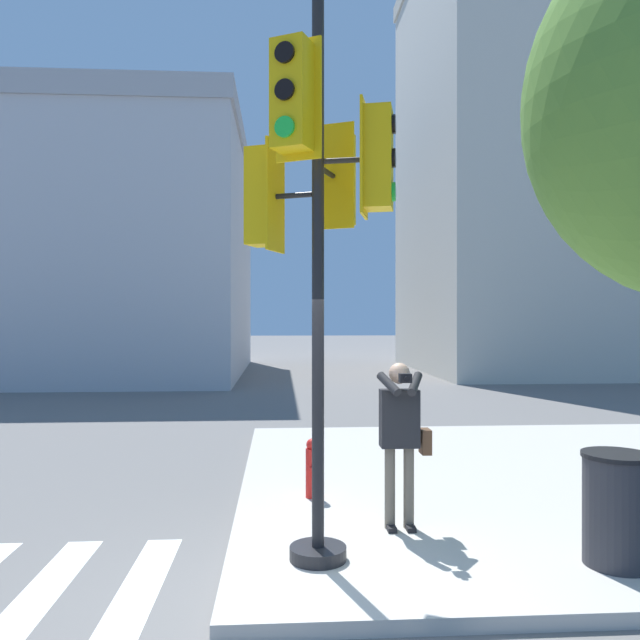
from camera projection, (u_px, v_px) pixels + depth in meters
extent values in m
plane|color=slate|center=(280.00, 609.00, 4.97)|extent=(160.00, 160.00, 0.00)
cube|color=#BCB7AD|center=(531.00, 480.00, 8.69)|extent=(8.00, 8.00, 0.13)
cube|color=silver|center=(137.00, 595.00, 5.23)|extent=(0.35, 2.60, 0.01)
cube|color=silver|center=(38.00, 597.00, 5.18)|extent=(0.35, 2.60, 0.01)
cylinder|color=black|center=(318.00, 553.00, 5.66)|extent=(0.52, 0.52, 0.12)
cylinder|color=black|center=(318.00, 263.00, 5.65)|extent=(0.11, 0.11, 5.16)
cylinder|color=black|center=(327.00, 172.00, 5.88)|extent=(0.20, 0.36, 0.05)
cube|color=#E5B70C|center=(338.00, 179.00, 6.17)|extent=(0.37, 0.34, 0.90)
cube|color=#E5B70C|center=(334.00, 176.00, 6.04)|extent=(0.39, 0.19, 1.02)
cylinder|color=black|center=(342.00, 152.00, 6.29)|extent=(0.17, 0.10, 0.17)
cylinder|color=black|center=(342.00, 182.00, 6.29)|extent=(0.17, 0.10, 0.17)
cylinder|color=green|center=(342.00, 212.00, 6.29)|extent=(0.17, 0.10, 0.17)
cylinder|color=black|center=(307.00, 107.00, 5.42)|extent=(0.21, 0.36, 0.05)
cube|color=#E5B70C|center=(292.00, 95.00, 5.14)|extent=(0.38, 0.35, 0.90)
cube|color=#E5B70C|center=(299.00, 100.00, 5.26)|extent=(0.39, 0.21, 1.02)
cylinder|color=black|center=(285.00, 52.00, 5.02)|extent=(0.17, 0.10, 0.17)
cylinder|color=black|center=(285.00, 90.00, 5.02)|extent=(0.17, 0.10, 0.17)
cylinder|color=green|center=(285.00, 127.00, 5.02)|extent=(0.17, 0.10, 0.17)
cylinder|color=black|center=(293.00, 196.00, 5.73)|extent=(0.37, 0.19, 0.05)
cube|color=#E5B70C|center=(262.00, 198.00, 5.82)|extent=(0.33, 0.37, 0.90)
cube|color=#E5B70C|center=(275.00, 197.00, 5.78)|extent=(0.18, 0.40, 1.02)
cylinder|color=black|center=(249.00, 167.00, 5.86)|extent=(0.09, 0.17, 0.17)
cylinder|color=black|center=(249.00, 198.00, 5.87)|extent=(0.09, 0.17, 0.17)
cylinder|color=green|center=(249.00, 230.00, 5.87)|extent=(0.09, 0.17, 0.17)
cylinder|color=black|center=(345.00, 160.00, 5.60)|extent=(0.38, 0.14, 0.05)
cube|color=#E5B70C|center=(379.00, 159.00, 5.55)|extent=(0.31, 0.35, 0.90)
cube|color=#E5B70C|center=(364.00, 159.00, 5.57)|extent=(0.13, 0.41, 1.02)
cylinder|color=black|center=(394.00, 124.00, 5.52)|extent=(0.07, 0.17, 0.17)
cylinder|color=black|center=(394.00, 158.00, 5.52)|extent=(0.07, 0.17, 0.17)
cylinder|color=green|center=(394.00, 192.00, 5.52)|extent=(0.07, 0.17, 0.17)
cube|color=black|center=(391.00, 527.00, 6.45)|extent=(0.09, 0.24, 0.05)
cube|color=black|center=(410.00, 527.00, 6.47)|extent=(0.09, 0.24, 0.05)
cylinder|color=#6B6051|center=(390.00, 487.00, 6.51)|extent=(0.11, 0.11, 0.85)
cylinder|color=#6B6051|center=(409.00, 487.00, 6.53)|extent=(0.11, 0.11, 0.85)
cube|color=#232326|center=(399.00, 418.00, 6.52)|extent=(0.40, 0.22, 0.60)
sphere|color=tan|center=(400.00, 373.00, 6.52)|extent=(0.22, 0.22, 0.22)
cube|color=black|center=(405.00, 378.00, 6.21)|extent=(0.12, 0.10, 0.09)
cylinder|color=black|center=(407.00, 379.00, 6.14)|extent=(0.06, 0.08, 0.06)
cylinder|color=#232326|center=(389.00, 384.00, 6.37)|extent=(0.23, 0.35, 0.23)
cylinder|color=#232326|center=(415.00, 384.00, 6.39)|extent=(0.23, 0.35, 0.23)
cube|color=brown|center=(425.00, 441.00, 6.56)|extent=(0.10, 0.20, 0.26)
cylinder|color=red|center=(312.00, 473.00, 7.63)|extent=(0.16, 0.16, 0.60)
sphere|color=red|center=(312.00, 444.00, 7.63)|extent=(0.15, 0.15, 0.15)
cylinder|color=red|center=(313.00, 470.00, 7.52)|extent=(0.07, 0.06, 0.07)
cylinder|color=#2D2D33|center=(617.00, 511.00, 5.53)|extent=(0.58, 0.58, 0.96)
cylinder|color=black|center=(617.00, 455.00, 5.53)|extent=(0.61, 0.61, 0.04)
cube|color=#BCBCC1|center=(89.00, 263.00, 26.28)|extent=(12.93, 13.55, 9.37)
cube|color=#A3A3A8|center=(89.00, 142.00, 26.27)|extent=(13.13, 13.75, 0.80)
cube|color=beige|center=(607.00, 169.00, 28.18)|extent=(17.15, 11.62, 18.22)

